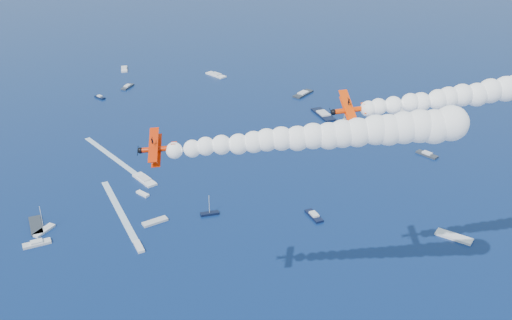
# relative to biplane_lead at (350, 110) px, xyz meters

# --- Properties ---
(biplane_lead) EXTENTS (9.48, 10.76, 7.92)m
(biplane_lead) POSITION_rel_biplane_lead_xyz_m (0.00, 0.00, 0.00)
(biplane_lead) COLOR #FF3E05
(biplane_trail) EXTENTS (8.58, 10.12, 7.78)m
(biplane_trail) POSITION_rel_biplane_lead_xyz_m (-30.93, -14.49, -4.11)
(biplane_trail) COLOR red
(smoke_trail_lead) EXTENTS (54.69, 39.19, 10.07)m
(smoke_trail_lead) POSITION_rel_biplane_lead_xyz_m (24.65, 9.45, 1.98)
(smoke_trail_lead) COLOR white
(smoke_trail_trail) EXTENTS (54.24, 30.08, 10.07)m
(smoke_trail_trail) POSITION_rel_biplane_lead_xyz_m (-5.36, -7.89, -2.13)
(smoke_trail_trail) COLOR white
(spectator_boats) EXTENTS (237.22, 176.45, 0.70)m
(spectator_boats) POSITION_rel_biplane_lead_xyz_m (-21.02, 88.73, -54.27)
(spectator_boats) COLOR white
(spectator_boats) RESTS_ON ground
(boat_wakes) EXTENTS (46.54, 61.66, 0.04)m
(boat_wakes) POSITION_rel_biplane_lead_xyz_m (-77.89, 57.98, -54.59)
(boat_wakes) COLOR white
(boat_wakes) RESTS_ON ground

